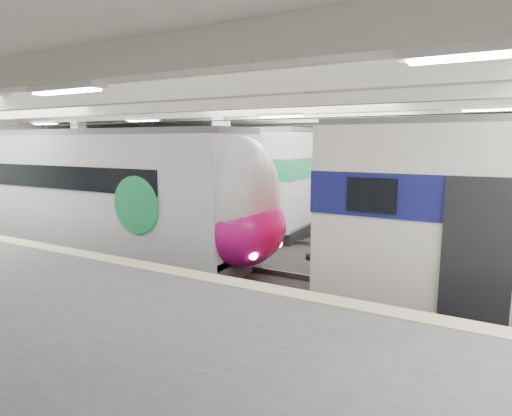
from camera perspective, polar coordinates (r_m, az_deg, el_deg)
The scene contains 3 objects.
station_hall at distance 10.91m, azimuth -5.26°, elevation 4.37°, with size 36.00×24.00×5.75m.
modern_emu at distance 15.88m, azimuth -17.97°, elevation 1.65°, with size 14.00×2.89×4.51m.
far_train at distance 21.56m, azimuth -11.90°, elevation 4.18°, with size 14.66×3.00×4.65m.
Camera 1 is at (6.14, -10.72, 4.09)m, focal length 30.00 mm.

